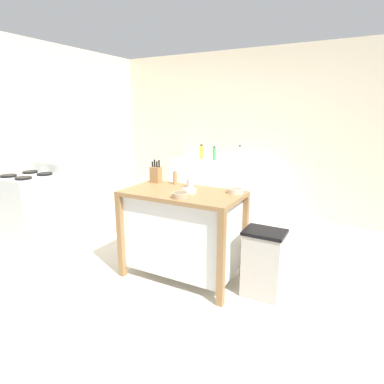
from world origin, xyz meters
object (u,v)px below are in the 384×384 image
(trash_bin, at_px, (263,263))
(bottle_dish_soap, at_px, (214,153))
(knife_block, at_px, (156,174))
(bowl_ceramic_small, at_px, (181,195))
(pepper_grinder, at_px, (175,177))
(kitchen_island, at_px, (182,230))
(bottle_hand_soap, at_px, (240,153))
(bowl_stoneware_deep, at_px, (235,191))
(bottle_spray_cleaner, at_px, (201,152))
(drinking_cup, at_px, (190,183))
(stove, at_px, (32,211))
(bowl_ceramic_wide, at_px, (189,190))
(sink_faucet, at_px, (229,152))

(trash_bin, height_order, bottle_dish_soap, bottle_dish_soap)
(knife_block, height_order, bottle_dish_soap, knife_block)
(bowl_ceramic_small, relative_size, pepper_grinder, 0.96)
(kitchen_island, xyz_separation_m, bowl_ceramic_small, (0.11, -0.21, 0.42))
(bowl_ceramic_small, distance_m, bottle_hand_soap, 2.47)
(kitchen_island, bearing_deg, bowl_stoneware_deep, 20.68)
(bottle_spray_cleaner, bearing_deg, drinking_cup, -66.24)
(bowl_ceramic_small, distance_m, bottle_dish_soap, 2.39)
(stove, bearing_deg, bowl_stoneware_deep, 9.04)
(bottle_dish_soap, bearing_deg, bowl_stoneware_deep, -60.05)
(trash_bin, bearing_deg, pepper_grinder, 169.40)
(knife_block, bearing_deg, bottle_spray_cleaner, 101.83)
(bowl_ceramic_small, xyz_separation_m, bottle_hand_soap, (-0.35, 2.45, 0.09))
(bowl_ceramic_wide, height_order, trash_bin, bowl_ceramic_wide)
(drinking_cup, bearing_deg, knife_block, 174.57)
(kitchen_island, distance_m, bowl_ceramic_small, 0.48)
(knife_block, relative_size, stove, 0.25)
(kitchen_island, height_order, bottle_dish_soap, bottle_dish_soap)
(pepper_grinder, xyz_separation_m, stove, (-1.82, -0.46, -0.51))
(sink_faucet, xyz_separation_m, bottle_hand_soap, (0.20, -0.03, 0.00))
(knife_block, relative_size, bottle_spray_cleaner, 1.06)
(bowl_ceramic_wide, height_order, drinking_cup, drinking_cup)
(bottle_dish_soap, bearing_deg, bowl_ceramic_small, -72.54)
(sink_faucet, height_order, bottle_spray_cleaner, bottle_spray_cleaner)
(kitchen_island, distance_m, bowl_stoneware_deep, 0.66)
(trash_bin, bearing_deg, drinking_cup, 170.72)
(bowl_ceramic_wide, distance_m, bottle_dish_soap, 2.20)
(sink_faucet, distance_m, stove, 3.01)
(bowl_ceramic_small, relative_size, trash_bin, 0.24)
(pepper_grinder, relative_size, trash_bin, 0.25)
(bottle_spray_cleaner, bearing_deg, knife_block, -78.17)
(trash_bin, height_order, bottle_spray_cleaner, bottle_spray_cleaner)
(bottle_dish_soap, bearing_deg, stove, -121.98)
(drinking_cup, relative_size, pepper_grinder, 0.59)
(stove, bearing_deg, bottle_spray_cleaner, 62.64)
(trash_bin, bearing_deg, stove, -174.73)
(drinking_cup, bearing_deg, bottle_spray_cleaner, 113.76)
(trash_bin, bearing_deg, knife_block, 172.06)
(bowl_ceramic_small, height_order, trash_bin, bowl_ceramic_small)
(bowl_ceramic_wide, xyz_separation_m, drinking_cup, (-0.10, 0.19, 0.02))
(bottle_hand_soap, bearing_deg, bowl_stoneware_deep, -70.75)
(trash_bin, bearing_deg, bottle_hand_soap, 115.76)
(bowl_ceramic_wide, distance_m, stove, 2.19)
(sink_faucet, height_order, stove, sink_faucet)
(bowl_ceramic_small, bearing_deg, bowl_ceramic_wide, 95.84)
(knife_block, bearing_deg, trash_bin, -7.94)
(trash_bin, relative_size, sink_faucet, 2.86)
(drinking_cup, relative_size, bottle_hand_soap, 0.39)
(bowl_ceramic_small, height_order, stove, stove)
(stove, bearing_deg, knife_block, 15.61)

